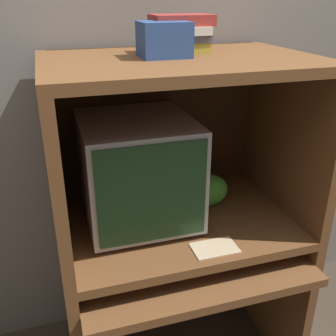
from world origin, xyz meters
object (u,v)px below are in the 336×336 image
at_px(mouse, 216,252).
at_px(snack_bag, 208,190).
at_px(keyboard, 149,267).
at_px(book_stack, 180,33).
at_px(crt_monitor, 138,170).
at_px(storage_box, 164,39).

height_order(mouse, snack_bag, snack_bag).
bearing_deg(snack_bag, keyboard, -144.54).
relative_size(snack_bag, book_stack, 0.75).
bearing_deg(keyboard, snack_bag, 35.46).
relative_size(crt_monitor, mouse, 7.93).
xyz_separation_m(crt_monitor, storage_box, (0.10, -0.04, 0.49)).
xyz_separation_m(mouse, snack_bag, (0.05, 0.23, 0.16)).
height_order(mouse, storage_box, storage_box).
bearing_deg(keyboard, storage_box, 57.02).
distance_m(mouse, snack_bag, 0.28).
xyz_separation_m(crt_monitor, keyboard, (-0.02, -0.22, -0.31)).
distance_m(crt_monitor, storage_box, 0.50).
bearing_deg(book_stack, mouse, -73.15).
height_order(snack_bag, storage_box, storage_box).
xyz_separation_m(snack_bag, book_stack, (-0.13, 0.03, 0.65)).
height_order(keyboard, mouse, same).
height_order(snack_bag, book_stack, book_stack).
height_order(crt_monitor, storage_box, storage_box).
bearing_deg(crt_monitor, keyboard, -94.32).
distance_m(keyboard, storage_box, 0.83).
height_order(crt_monitor, keyboard, crt_monitor).
relative_size(keyboard, snack_bag, 2.52).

